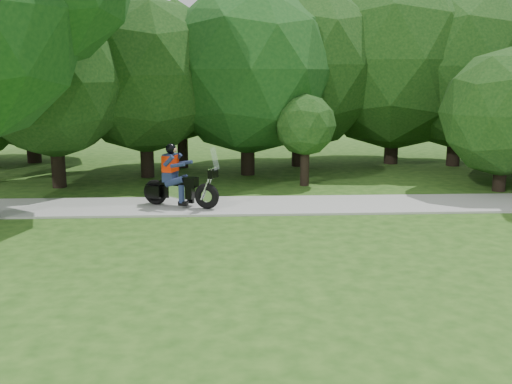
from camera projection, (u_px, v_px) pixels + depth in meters
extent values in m
cube|color=#AAAAA4|center=(374.00, 204.00, 15.97)|extent=(60.00, 2.20, 0.06)
cylinder|color=black|center=(33.00, 141.00, 23.43)|extent=(0.57, 0.57, 1.80)
sphere|color=#113810|center=(27.00, 59.00, 22.75)|extent=(7.32, 7.32, 7.32)
cylinder|color=black|center=(248.00, 150.00, 20.59)|extent=(0.50, 0.50, 1.80)
sphere|color=#134315|center=(247.00, 70.00, 20.01)|extent=(6.00, 6.00, 6.00)
cylinder|color=black|center=(305.00, 165.00, 18.64)|extent=(0.30, 0.30, 1.34)
sphere|color=#113810|center=(305.00, 125.00, 18.37)|extent=(2.00, 2.00, 2.00)
cylinder|color=black|center=(500.00, 173.00, 17.77)|extent=(0.40, 0.40, 1.16)
sphere|color=#113810|center=(505.00, 113.00, 17.39)|extent=(3.94, 3.94, 3.94)
cylinder|color=black|center=(392.00, 141.00, 23.18)|extent=(0.55, 0.55, 1.80)
sphere|color=#113810|center=(395.00, 61.00, 22.53)|extent=(7.05, 7.05, 7.05)
cylinder|color=black|center=(299.00, 143.00, 22.56)|extent=(0.53, 0.53, 1.80)
sphere|color=#113810|center=(300.00, 65.00, 21.94)|extent=(6.53, 6.53, 6.53)
cylinder|color=black|center=(454.00, 143.00, 22.62)|extent=(0.52, 0.52, 1.80)
sphere|color=#113810|center=(459.00, 67.00, 22.01)|extent=(6.37, 6.37, 6.37)
cylinder|color=black|center=(58.00, 160.00, 18.30)|extent=(0.44, 0.44, 1.80)
sphere|color=#113810|center=(52.00, 82.00, 17.80)|extent=(4.82, 4.82, 4.82)
cylinder|color=black|center=(183.00, 145.00, 22.14)|extent=(0.41, 0.41, 1.80)
sphere|color=#113810|center=(181.00, 86.00, 21.68)|extent=(4.15, 4.15, 4.15)
cylinder|color=black|center=(147.00, 152.00, 20.12)|extent=(0.47, 0.47, 1.80)
sphere|color=#113810|center=(144.00, 75.00, 19.57)|extent=(5.43, 5.43, 5.43)
torus|color=black|center=(155.00, 192.00, 15.71)|extent=(0.72, 0.45, 0.70)
torus|color=black|center=(207.00, 196.00, 15.21)|extent=(0.72, 0.45, 0.70)
cube|color=black|center=(175.00, 192.00, 15.51)|extent=(1.13, 0.65, 0.32)
cube|color=silver|center=(180.00, 192.00, 15.46)|extent=(0.57, 0.50, 0.40)
cube|color=black|center=(188.00, 182.00, 15.32)|extent=(0.60, 0.48, 0.26)
cube|color=black|center=(170.00, 182.00, 15.50)|extent=(0.60, 0.49, 0.10)
cylinder|color=silver|center=(208.00, 183.00, 15.12)|extent=(0.38, 0.19, 0.90)
cylinder|color=silver|center=(214.00, 168.00, 14.98)|extent=(0.28, 0.61, 0.04)
cube|color=black|center=(153.00, 192.00, 15.48)|extent=(0.43, 0.27, 0.34)
cube|color=black|center=(161.00, 189.00, 15.89)|extent=(0.43, 0.27, 0.34)
cube|color=#1A2C46|center=(170.00, 177.00, 15.47)|extent=(0.42, 0.47, 0.24)
cube|color=#1A2C46|center=(170.00, 164.00, 15.39)|extent=(0.40, 0.49, 0.56)
cube|color=#F42704|center=(170.00, 163.00, 15.38)|extent=(0.44, 0.54, 0.44)
sphere|color=black|center=(171.00, 149.00, 15.29)|extent=(0.28, 0.28, 0.28)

